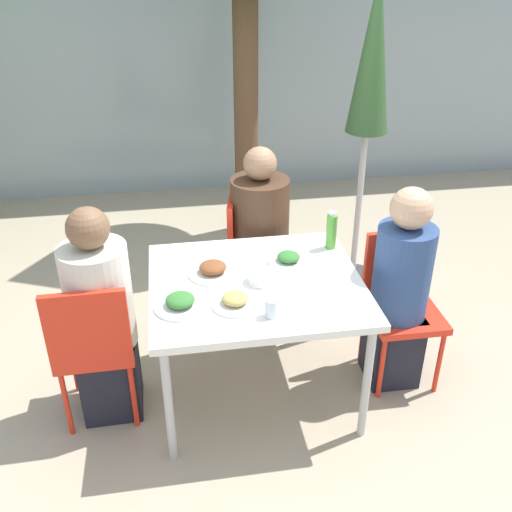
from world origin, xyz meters
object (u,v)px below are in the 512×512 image
person_far (260,243)px  chair_far (248,246)px  chair_left (93,342)px  person_right (399,293)px  bottle (331,231)px  person_left (103,322)px  salad_bowl (261,277)px  drinking_cup (271,308)px  chair_right (401,296)px  closed_umbrella (371,75)px

person_far → chair_far: bearing=-122.0°
chair_left → person_right: 1.66m
person_right → person_far: (-0.66, 0.76, -0.02)m
person_right → bottle: (-0.32, 0.31, 0.26)m
person_left → salad_bowl: 0.85m
person_far → drinking_cup: person_far is taller
chair_right → drinking_cup: size_ratio=9.26×
chair_right → chair_left: bearing=6.2°
chair_far → salad_bowl: (-0.05, -0.82, 0.25)m
person_left → chair_left: bearing=-122.0°
person_right → drinking_cup: 0.87m
chair_left → person_far: (1.00, 0.84, 0.05)m
person_far → bottle: 0.63m
chair_left → chair_far: 1.30m
closed_umbrella → salad_bowl: closed_umbrella is taller
chair_far → bottle: size_ratio=3.89×
closed_umbrella → bottle: size_ratio=9.80×
person_right → chair_far: person_right is taller
person_far → person_left: bearing=-40.4°
person_right → salad_bowl: (-0.78, -0.00, 0.18)m
chair_far → closed_umbrella: closed_umbrella is taller
person_far → salad_bowl: (-0.12, -0.76, 0.20)m
salad_bowl → closed_umbrella: bearing=50.6°
chair_far → closed_umbrella: 1.36m
chair_left → person_far: 1.31m
bottle → salad_bowl: (-0.46, -0.31, -0.08)m
chair_far → person_far: (0.07, -0.06, 0.05)m
chair_right → salad_bowl: 0.87m
chair_right → drinking_cup: 0.96m
chair_right → person_right: bearing=58.0°
chair_left → chair_far: size_ratio=1.00×
closed_umbrella → chair_left: bearing=-146.6°
chair_far → drinking_cup: (-0.06, -1.14, 0.27)m
person_far → salad_bowl: 0.79m
chair_right → person_right: size_ratio=0.72×
bottle → salad_bowl: size_ratio=1.54×
person_left → salad_bowl: bearing=-0.9°
chair_left → person_right: size_ratio=0.72×
drinking_cup → salad_bowl: (0.01, 0.31, -0.02)m
chair_left → drinking_cup: chair_left is taller
chair_far → person_left: bearing=-36.0°
person_left → chair_far: person_left is taller
chair_left → salad_bowl: 0.92m
chair_left → bottle: bearing=15.4°
chair_far → salad_bowl: size_ratio=5.99×
person_far → salad_bowl: bearing=2.2°
person_left → person_far: (0.95, 0.76, -0.01)m
bottle → salad_bowl: 0.56m
chair_left → chair_right: (1.71, 0.16, 0.00)m
chair_left → chair_far: bearing=43.2°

